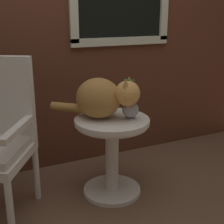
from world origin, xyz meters
TOP-DOWN VIEW (x-y plane):
  - ground_plane at (0.00, 0.00)m, footprint 6.00×6.00m
  - back_wall at (0.02, 0.73)m, footprint 4.00×0.07m
  - wicker_side_table at (0.11, 0.08)m, footprint 0.55×0.55m
  - cat at (0.05, 0.12)m, footprint 0.55×0.49m
  - pewter_vase_with_ivy at (0.22, 0.02)m, footprint 0.12×0.12m

SIDE VIEW (x-z plane):
  - ground_plane at x=0.00m, z-range 0.00..0.00m
  - wicker_side_table at x=0.11m, z-range 0.11..0.71m
  - pewter_vase_with_ivy at x=0.22m, z-range 0.55..0.84m
  - cat at x=0.05m, z-range 0.60..0.91m
  - back_wall at x=0.02m, z-range 0.01..2.61m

